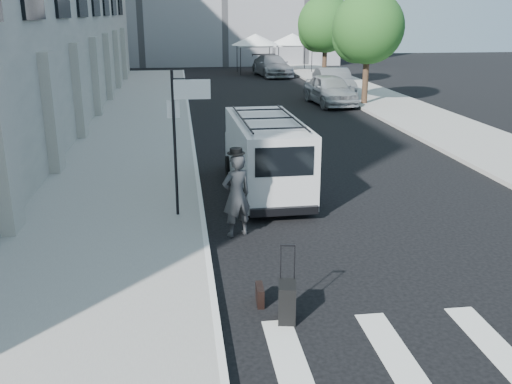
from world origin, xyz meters
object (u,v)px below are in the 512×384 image
object	(u,v)px
briefcase	(260,295)
suitcase	(287,302)
parked_car_c	(272,66)
parked_car_a	(330,90)
parked_car_b	(334,83)
cargo_van	(266,154)
businessman	(236,195)

from	to	relation	value
briefcase	suitcase	xyz separation A→B (m)	(0.37, -0.61, 0.17)
briefcase	parked_car_c	size ratio (longest dim) A/B	0.08
parked_car_a	parked_car_b	distance (m)	3.10
cargo_van	parked_car_c	bearing A→B (deg)	79.11
parked_car_a	cargo_van	bearing A→B (deg)	-114.94
briefcase	parked_car_a	size ratio (longest dim) A/B	0.09
cargo_van	parked_car_b	bearing A→B (deg)	67.93
cargo_van	businessman	bearing A→B (deg)	-110.66
cargo_van	parked_car_c	distance (m)	30.60
suitcase	cargo_van	xyz separation A→B (m)	(0.73, 7.22, 0.75)
suitcase	parked_car_b	xyz separation A→B (m)	(7.62, 25.40, 0.51)
businessman	parked_car_c	world-z (taller)	businessman
briefcase	businessman	bearing A→B (deg)	93.77
suitcase	parked_car_b	distance (m)	26.52
cargo_van	parked_car_c	xyz separation A→B (m)	(5.09, 30.17, -0.27)
cargo_van	parked_car_a	size ratio (longest dim) A/B	1.13
suitcase	briefcase	bearing A→B (deg)	131.29
briefcase	suitcase	distance (m)	0.73
suitcase	cargo_van	bearing A→B (deg)	94.63
briefcase	parked_car_b	distance (m)	26.05
businessman	briefcase	xyz separation A→B (m)	(0.07, -3.27, -0.80)
briefcase	parked_car_a	bearing A→B (deg)	74.76
suitcase	parked_car_a	bearing A→B (deg)	83.97
businessman	suitcase	distance (m)	3.96
cargo_van	parked_car_a	distance (m)	16.35
parked_car_c	briefcase	bearing A→B (deg)	-105.92
suitcase	parked_car_c	distance (m)	37.84
parked_car_b	parked_car_a	bearing A→B (deg)	-104.99
suitcase	parked_car_c	xyz separation A→B (m)	(5.82, 37.39, 0.48)
parked_car_a	parked_car_c	size ratio (longest dim) A/B	0.87
businessman	suitcase	size ratio (longest dim) A/B	1.52
parked_car_a	parked_car_c	distance (m)	14.94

